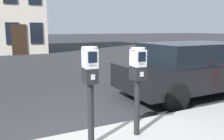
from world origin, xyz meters
name	(u,v)px	position (x,y,z in m)	size (l,w,h in m)	color
parking_meter_near_kerb	(90,79)	(-0.20, -0.32, 1.11)	(0.23, 0.26, 1.40)	black
parking_meter_twin_adjacent	(138,76)	(0.56, -0.32, 1.08)	(0.23, 0.26, 1.37)	black
parked_car_white_suv	(197,68)	(3.50, 1.35, 0.75)	(4.44, 1.88, 1.42)	black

